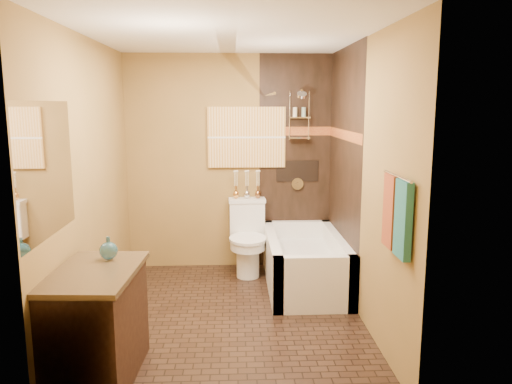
{
  "coord_description": "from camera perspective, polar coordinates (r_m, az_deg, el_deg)",
  "views": [
    {
      "loc": [
        0.05,
        -4.33,
        1.93
      ],
      "look_at": [
        0.26,
        0.4,
        1.09
      ],
      "focal_mm": 35.0,
      "sensor_mm": 36.0,
      "label": 1
    }
  ],
  "objects": [
    {
      "name": "wall_right",
      "position": [
        4.53,
        12.18,
        1.17
      ],
      "size": [
        0.02,
        3.0,
        2.5
      ],
      "primitive_type": "cube",
      "color": "olive",
      "rests_on": "floor"
    },
    {
      "name": "towel_rust",
      "position": [
        3.67,
        15.15,
        -2.13
      ],
      "size": [
        0.05,
        0.22,
        0.52
      ],
      "primitive_type": "cube",
      "color": "maroon",
      "rests_on": "towel_bar"
    },
    {
      "name": "curtain_rod",
      "position": [
        5.09,
        1.41,
        11.03
      ],
      "size": [
        0.03,
        1.55,
        0.03
      ],
      "primitive_type": "cylinder",
      "rotation": [
        1.57,
        0.0,
        0.0
      ],
      "color": "silver",
      "rests_on": "wall_back"
    },
    {
      "name": "towel_bar",
      "position": [
        3.49,
        15.84,
        1.76
      ],
      "size": [
        0.02,
        0.55,
        0.02
      ],
      "primitive_type": "cylinder",
      "rotation": [
        1.57,
        0.0,
        0.0
      ],
      "color": "silver",
      "rests_on": "wall_right"
    },
    {
      "name": "bud_vases",
      "position": [
        5.8,
        -1.05,
        0.96
      ],
      "size": [
        0.32,
        0.07,
        0.32
      ],
      "color": "gold",
      "rests_on": "toilet"
    },
    {
      "name": "vanity_mirror",
      "position": [
        3.58,
        -22.78,
        2.35
      ],
      "size": [
        0.01,
        1.0,
        0.9
      ],
      "primitive_type": "cube",
      "color": "white",
      "rests_on": "wall_left"
    },
    {
      "name": "alcove_tile_right",
      "position": [
        5.25,
        9.99,
        2.43
      ],
      "size": [
        0.01,
        1.5,
        2.5
      ],
      "primitive_type": "cube",
      "color": "black",
      "rests_on": "wall_right"
    },
    {
      "name": "wall_back",
      "position": [
        5.87,
        -3.04,
        3.35
      ],
      "size": [
        2.4,
        0.02,
        2.5
      ],
      "primitive_type": "cube",
      "color": "olive",
      "rests_on": "floor"
    },
    {
      "name": "wall_left",
      "position": [
        4.56,
        -18.44,
        0.93
      ],
      "size": [
        0.02,
        3.0,
        2.5
      ],
      "primitive_type": "cube",
      "color": "olive",
      "rests_on": "floor"
    },
    {
      "name": "toilet",
      "position": [
        5.73,
        -0.97,
        -5.19
      ],
      "size": [
        0.43,
        0.64,
        0.84
      ],
      "rotation": [
        0.0,
        0.0,
        0.03
      ],
      "color": "white",
      "rests_on": "floor"
    },
    {
      "name": "sunset_painting",
      "position": [
        5.82,
        -1.08,
        6.27
      ],
      "size": [
        0.9,
        0.04,
        0.7
      ],
      "primitive_type": "cube",
      "color": "#CA882F",
      "rests_on": "wall_back"
    },
    {
      "name": "shower_fixtures",
      "position": [
        5.76,
        4.96,
        7.35
      ],
      "size": [
        0.24,
        0.33,
        1.16
      ],
      "color": "silver",
      "rests_on": "floor"
    },
    {
      "name": "ceiling",
      "position": [
        4.37,
        -3.34,
        17.5
      ],
      "size": [
        3.0,
        3.0,
        0.0
      ],
      "primitive_type": "plane",
      "color": "silver",
      "rests_on": "wall_back"
    },
    {
      "name": "mosaic_band_back",
      "position": [
        5.86,
        4.58,
        6.95
      ],
      "size": [
        0.85,
        0.01,
        0.1
      ],
      "primitive_type": "cube",
      "color": "maroon",
      "rests_on": "alcove_tile_back"
    },
    {
      "name": "bathtub",
      "position": [
        5.41,
        5.6,
        -8.44
      ],
      "size": [
        0.8,
        1.5,
        0.55
      ],
      "color": "white",
      "rests_on": "floor"
    },
    {
      "name": "mosaic_band_right",
      "position": [
        5.21,
        10.0,
        6.46
      ],
      "size": [
        0.01,
        1.5,
        0.1
      ],
      "primitive_type": "cube",
      "color": "maroon",
      "rests_on": "alcove_tile_right"
    },
    {
      "name": "vanity",
      "position": [
        3.79,
        -17.77,
        -14.23
      ],
      "size": [
        0.61,
        0.94,
        0.8
      ],
      "rotation": [
        0.0,
        0.0,
        -0.06
      ],
      "color": "black",
      "rests_on": "floor"
    },
    {
      "name": "floor",
      "position": [
        4.74,
        -3.03,
        -14.01
      ],
      "size": [
        3.0,
        3.0,
        0.0
      ],
      "primitive_type": "plane",
      "color": "black",
      "rests_on": "ground"
    },
    {
      "name": "wall_front",
      "position": [
        2.91,
        -3.46,
        -3.48
      ],
      "size": [
        2.4,
        0.02,
        2.5
      ],
      "primitive_type": "cube",
      "color": "olive",
      "rests_on": "floor"
    },
    {
      "name": "towel_teal",
      "position": [
        3.42,
        16.46,
        -3.03
      ],
      "size": [
        0.05,
        0.22,
        0.52
      ],
      "primitive_type": "cube",
      "color": "#1F6964",
      "rests_on": "towel_bar"
    },
    {
      "name": "alcove_tile_back",
      "position": [
        5.9,
        4.52,
        3.37
      ],
      "size": [
        0.85,
        0.01,
        2.5
      ],
      "primitive_type": "cube",
      "color": "black",
      "rests_on": "wall_back"
    },
    {
      "name": "alcove_niche",
      "position": [
        5.91,
        4.75,
        2.4
      ],
      "size": [
        0.5,
        0.01,
        0.25
      ],
      "primitive_type": "cube",
      "color": "black",
      "rests_on": "alcove_tile_back"
    },
    {
      "name": "teal_bottle",
      "position": [
        3.83,
        -16.52,
        -6.18
      ],
      "size": [
        0.15,
        0.15,
        0.21
      ],
      "primitive_type": null,
      "rotation": [
        0.0,
        0.0,
        -0.11
      ],
      "color": "#225868",
      "rests_on": "vanity"
    }
  ]
}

